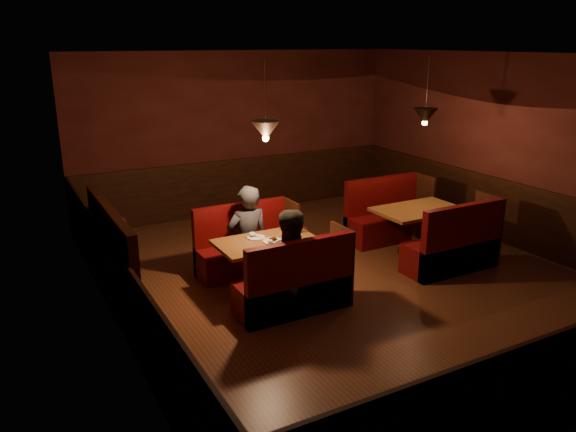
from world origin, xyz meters
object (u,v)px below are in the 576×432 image
second_table (418,220)px  diner_b (295,248)px  second_bench_far (387,220)px  main_bench_far (246,250)px  main_table (268,252)px  main_bench_near (297,289)px  second_bench_near (455,249)px  diner_a (247,219)px

second_table → diner_b: (-2.50, -0.76, 0.27)m
second_bench_far → main_bench_far: bearing=-177.0°
main_table → main_bench_near: 0.75m
main_bench_far → second_table: bearing=-13.9°
main_bench_near → second_bench_near: second_bench_near is taller
main_bench_far → second_table: size_ratio=1.10×
main_bench_near → diner_b: diner_b is taller
main_bench_far → diner_b: (0.00, -1.38, 0.49)m
main_table → diner_a: size_ratio=0.78×
main_table → second_table: size_ratio=1.00×
second_table → diner_a: bearing=169.6°
second_table → diner_b: bearing=-163.1°
second_table → diner_a: diner_a is taller
second_table → diner_a: 2.59m
main_bench_far → diner_b: size_ratio=0.87×
main_bench_near → diner_a: bearing=91.7°
diner_b → main_bench_far: bearing=99.3°
main_bench_near → second_table: (2.50, 0.81, 0.23)m
diner_b → main_table: bearing=100.7°
second_bench_near → main_bench_far: bearing=151.6°
main_bench_far → second_bench_far: size_ratio=0.99×
main_bench_near → diner_a: 1.37m
main_bench_far → main_bench_near: (0.00, -1.43, 0.00)m
main_bench_far → second_table: (2.50, -0.62, 0.23)m
main_table → second_table: 2.52m
main_table → diner_a: 0.63m
main_bench_near → diner_a: size_ratio=0.86×
main_bench_far → second_table: main_bench_far is taller
diner_a → main_bench_far: bearing=-100.9°
second_table → second_bench_far: 0.78m
second_table → second_bench_far: second_bench_far is taller
main_table → second_bench_far: 2.69m
second_table → diner_a: (-2.54, 0.47, 0.28)m
second_table → diner_a: size_ratio=0.78×
second_bench_near → diner_b: size_ratio=0.87×
main_bench_far → diner_a: 0.53m
main_bench_far → diner_a: bearing=-103.7°
main_table → diner_b: diner_b is taller
second_bench_near → second_bench_far: bearing=90.0°
second_bench_far → main_table: bearing=-161.6°
main_table → diner_b: 0.72m
diner_b → second_bench_near: bearing=9.4°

